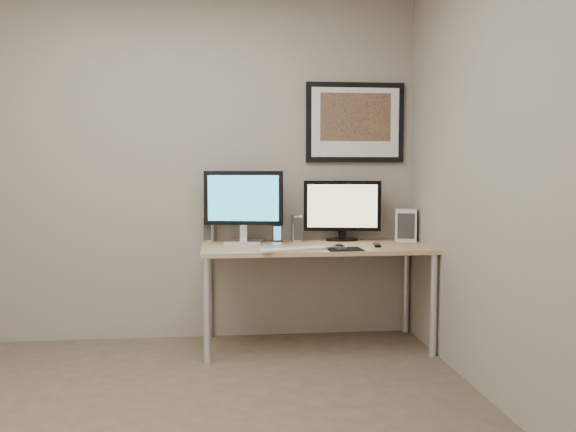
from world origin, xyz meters
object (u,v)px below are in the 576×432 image
phone_dock (277,234)px  fan_unit (406,225)px  desk (316,255)px  monitor_tv (342,209)px  monitor_large (244,203)px  keyboard (293,249)px  speaker_left (210,229)px  speaker_right (296,228)px  framed_art (355,122)px

phone_dock → fan_unit: 0.98m
desk → monitor_tv: size_ratio=2.79×
monitor_large → monitor_tv: 0.75m
monitor_tv → keyboard: (-0.43, -0.50, -0.23)m
speaker_left → phone_dock: (0.49, -0.21, -0.03)m
phone_dock → monitor_large: bearing=168.6°
monitor_tv → speaker_right: monitor_tv is taller
keyboard → speaker_right: bearing=61.8°
speaker_right → speaker_left: bearing=160.6°
speaker_left → phone_dock: bearing=0.7°
phone_dock → framed_art: bearing=30.1°
speaker_right → keyboard: 0.49m
monitor_large → phone_dock: (0.24, -0.09, -0.22)m
monitor_tv → phone_dock: size_ratio=3.99×
speaker_left → speaker_right: bearing=17.4°
speaker_left → monitor_large: bearing=-1.9°
desk → keyboard: bearing=-128.0°
monitor_tv → keyboard: monitor_tv is taller
monitor_large → speaker_right: 0.44m
speaker_left → phone_dock: size_ratio=1.36×
framed_art → phone_dock: size_ratio=5.23×
monitor_tv → keyboard: size_ratio=1.23×
framed_art → speaker_right: bearing=-167.4°
framed_art → monitor_large: 1.05m
desk → fan_unit: size_ratio=6.69×
speaker_left → keyboard: 0.79m
phone_dock → keyboard: (0.07, -0.34, -0.06)m
framed_art → speaker_left: framed_art is taller
monitor_large → monitor_tv: bearing=15.3°
keyboard → fan_unit: fan_unit is taller
monitor_tv → speaker_right: size_ratio=2.87×
phone_dock → keyboard: 0.35m
desk → monitor_tv: bearing=46.2°
monitor_tv → fan_unit: size_ratio=2.40×
fan_unit → keyboard: bearing=-137.0°
desk → speaker_left: size_ratio=8.20×
monitor_large → speaker_left: size_ratio=2.94×
monitor_large → phone_dock: monitor_large is taller
framed_art → desk: bearing=-136.5°
speaker_left → fan_unit: size_ratio=0.82×
monitor_large → keyboard: bearing=-44.0°
desk → fan_unit: 0.76m
desk → speaker_left: speaker_left is taller
phone_dock → speaker_left: bearing=165.8°
speaker_left → speaker_right: speaker_right is taller
monitor_tv → speaker_right: bearing=-166.4°
framed_art → monitor_large: framed_art is taller
desk → phone_dock: 0.31m
framed_art → phone_dock: 1.05m
desk → framed_art: 1.07m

